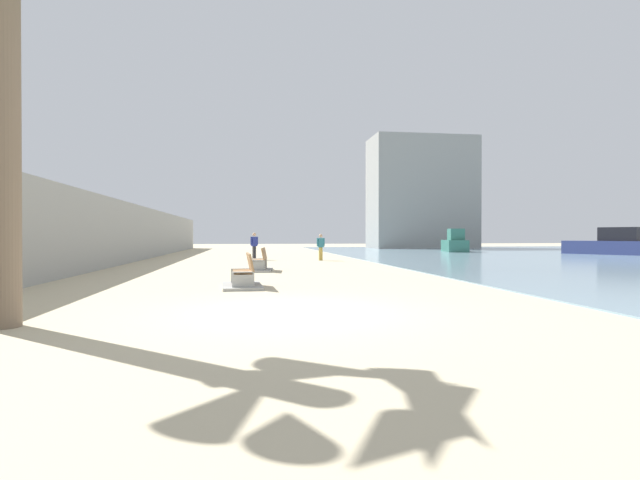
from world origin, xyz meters
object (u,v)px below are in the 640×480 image
at_px(boat_mid_bay, 455,243).
at_px(bench_far, 259,265).
at_px(boat_nearest, 609,244).
at_px(bench_near, 243,279).
at_px(person_walking, 254,244).
at_px(person_standing, 321,245).

bearing_deg(boat_mid_bay, bench_far, -130.41).
distance_m(bench_far, boat_nearest, 29.91).
bearing_deg(bench_near, boat_mid_bay, 56.03).
bearing_deg(person_walking, person_standing, -19.64).
distance_m(person_standing, boat_nearest, 23.55).
height_order(bench_near, bench_far, same).
relative_size(bench_near, boat_nearest, 0.36).
height_order(bench_near, person_walking, person_walking).
xyz_separation_m(bench_near, bench_far, (0.63, 6.48, 0.00)).
bearing_deg(bench_far, boat_nearest, 26.08).
bearing_deg(bench_near, bench_far, 84.46).
distance_m(person_walking, boat_nearest, 27.16).
relative_size(bench_near, boat_mid_bay, 0.47).
bearing_deg(boat_nearest, person_standing, -167.87).
bearing_deg(boat_mid_bay, bench_near, -123.97).
relative_size(bench_near, person_standing, 1.36).
distance_m(person_standing, boat_mid_bay, 19.07).
distance_m(bench_near, bench_far, 6.51).
distance_m(boat_mid_bay, boat_nearest, 11.93).
height_order(person_walking, boat_mid_bay, boat_mid_bay).
bearing_deg(boat_mid_bay, boat_nearest, -41.51).
bearing_deg(person_standing, person_walking, 160.36).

